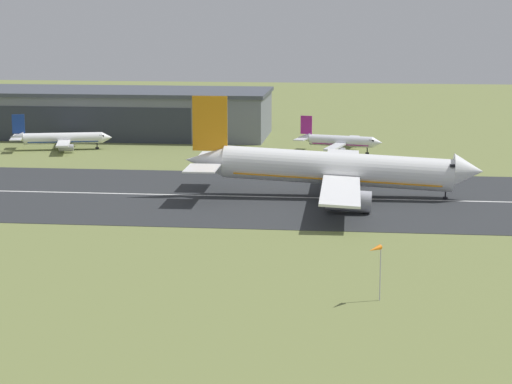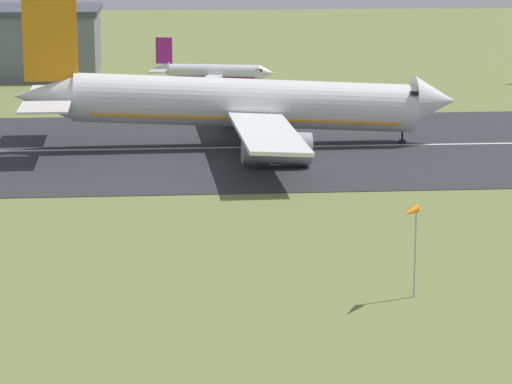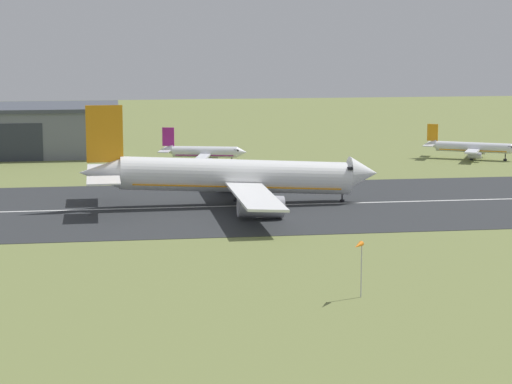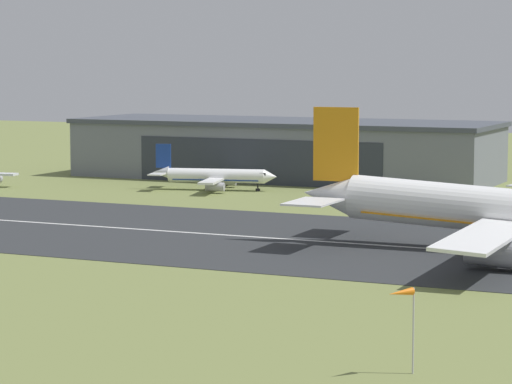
{
  "view_description": "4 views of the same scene",
  "coord_description": "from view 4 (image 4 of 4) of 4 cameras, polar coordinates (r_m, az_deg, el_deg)",
  "views": [
    {
      "loc": [
        36.17,
        -46.96,
        33.94
      ],
      "look_at": [
        21.07,
        87.19,
        7.98
      ],
      "focal_mm": 70.0,
      "sensor_mm": 36.0,
      "label": 1
    },
    {
      "loc": [
        19.94,
        -15.15,
        25.04
      ],
      "look_at": [
        27.27,
        67.99,
        6.89
      ],
      "focal_mm": 85.0,
      "sensor_mm": 36.0,
      "label": 2
    },
    {
      "loc": [
        10.37,
        -43.76,
        30.97
      ],
      "look_at": [
        28.36,
        82.17,
        9.52
      ],
      "focal_mm": 70.0,
      "sensor_mm": 36.0,
      "label": 3
    },
    {
      "loc": [
        64.45,
        -22.12,
        23.57
      ],
      "look_at": [
        14.93,
        86.15,
        10.65
      ],
      "focal_mm": 85.0,
      "sensor_mm": 36.0,
      "label": 4
    }
  ],
  "objects": [
    {
      "name": "airplane_parked_centre",
      "position": [
        221.32,
        -1.96,
        0.75
      ],
      "size": [
        23.75,
        21.14,
        8.36
      ],
      "color": "white",
      "rests_on": "ground_plane"
    },
    {
      "name": "airplane_landing",
      "position": [
        152.07,
        11.57,
        -0.96
      ],
      "size": [
        52.2,
        56.15,
        17.61
      ],
      "color": "white",
      "rests_on": "ground_plane"
    },
    {
      "name": "windsock_pole",
      "position": [
        91.36,
        6.9,
        -4.97
      ],
      "size": [
        1.73,
        2.29,
        6.66
      ],
      "color": "#B7B7BC",
      "rests_on": "ground_plane"
    },
    {
      "name": "runway_strip",
      "position": [
        161.36,
        0.76,
        -2.19
      ],
      "size": [
        381.75,
        50.54,
        0.06
      ],
      "primitive_type": "cube",
      "color": "#2B2D30",
      "rests_on": "ground_plane"
    },
    {
      "name": "hangar_building",
      "position": [
        242.81,
        1.33,
        2.02
      ],
      "size": [
        85.24,
        27.27,
        11.77
      ],
      "color": "slate",
      "rests_on": "ground_plane"
    },
    {
      "name": "runway_centreline",
      "position": [
        161.36,
        0.76,
        -2.18
      ],
      "size": [
        343.58,
        0.7,
        0.01
      ],
      "primitive_type": "cube",
      "color": "silver",
      "rests_on": "runway_strip"
    }
  ]
}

